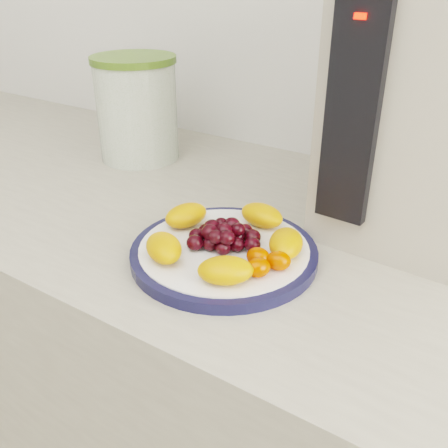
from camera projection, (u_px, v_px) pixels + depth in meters
The scene contains 10 objects.
counter at pixel (269, 437), 0.94m from camera, with size 3.50×0.60×0.90m, color #AAA390.
cabinet_face at pixel (268, 447), 0.95m from camera, with size 3.48×0.58×0.84m, color #88684B.
plate_rim at pixel (224, 253), 0.65m from camera, with size 0.24×0.24×0.01m, color #141637.
plate_face at pixel (224, 252), 0.65m from camera, with size 0.22×0.22×0.02m, color white.
canister at pixel (137, 112), 0.94m from camera, with size 0.15×0.15×0.18m, color #365B18.
canister_lid at pixel (133, 59), 0.90m from camera, with size 0.16×0.16×0.01m, color #4F6F24.
appliance_body at pixel (436, 98), 0.66m from camera, with size 0.21×0.29×0.36m, color #B0A896.
appliance_panel at pixel (353, 112), 0.58m from camera, with size 0.06×0.02×0.27m, color black.
appliance_led at pixel (361, 16), 0.52m from camera, with size 0.01×0.01×0.01m, color #FF0C05.
fruit_plate at pixel (227, 238), 0.63m from camera, with size 0.21×0.20×0.03m.
Camera 1 is at (0.28, 0.62, 1.24)m, focal length 40.00 mm.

